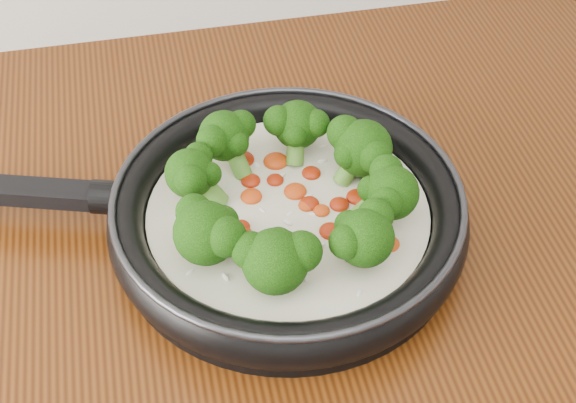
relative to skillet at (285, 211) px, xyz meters
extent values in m
cylinder|color=black|center=(0.00, 0.00, -0.03)|extent=(0.43, 0.43, 0.01)
torus|color=black|center=(0.00, 0.00, -0.01)|extent=(0.45, 0.45, 0.04)
torus|color=#2D2D33|center=(0.00, 0.00, 0.02)|extent=(0.44, 0.44, 0.01)
cube|color=black|center=(-0.26, 0.08, 0.00)|extent=(0.21, 0.09, 0.02)
cylinder|color=black|center=(-0.17, 0.06, 0.00)|extent=(0.04, 0.04, 0.04)
cylinder|color=silver|center=(0.00, 0.00, -0.01)|extent=(0.36, 0.36, 0.02)
ellipsoid|color=#9A1F07|center=(-0.05, -0.02, 0.00)|extent=(0.02, 0.02, 0.01)
ellipsoid|color=#9A1F07|center=(-0.05, -0.01, 0.00)|extent=(0.03, 0.03, 0.01)
ellipsoid|color=#C73B0C|center=(0.00, 0.07, 0.00)|extent=(0.04, 0.04, 0.01)
ellipsoid|color=#9A1F07|center=(-0.03, 0.08, 0.00)|extent=(0.04, 0.04, 0.01)
ellipsoid|color=#9A1F07|center=(0.03, 0.00, 0.00)|extent=(0.02, 0.02, 0.01)
ellipsoid|color=#C73B0C|center=(0.02, 0.00, 0.00)|extent=(0.02, 0.02, 0.01)
ellipsoid|color=#9A1F07|center=(0.04, -0.04, 0.00)|extent=(0.03, 0.03, 0.01)
ellipsoid|color=#9A1F07|center=(0.08, 0.00, 0.00)|extent=(0.03, 0.03, 0.01)
ellipsoid|color=#C73B0C|center=(-0.03, 0.03, 0.00)|extent=(0.03, 0.03, 0.01)
ellipsoid|color=#9A1F07|center=(0.05, 0.00, 0.00)|extent=(0.03, 0.03, 0.01)
ellipsoid|color=#9A1F07|center=(0.07, 0.00, 0.00)|extent=(0.03, 0.03, 0.01)
ellipsoid|color=#C73B0C|center=(0.02, 0.02, 0.00)|extent=(0.03, 0.03, 0.01)
ellipsoid|color=#9A1F07|center=(0.05, -0.05, 0.00)|extent=(0.02, 0.02, 0.01)
ellipsoid|color=#9A1F07|center=(-0.03, 0.05, 0.00)|extent=(0.03, 0.03, 0.01)
ellipsoid|color=#C73B0C|center=(0.04, -0.01, 0.00)|extent=(0.02, 0.02, 0.01)
ellipsoid|color=#9A1F07|center=(0.04, 0.05, 0.00)|extent=(0.02, 0.02, 0.01)
ellipsoid|color=#9A1F07|center=(-0.09, -0.01, 0.00)|extent=(0.04, 0.04, 0.01)
ellipsoid|color=#C73B0C|center=(0.09, -0.07, 0.00)|extent=(0.03, 0.03, 0.01)
ellipsoid|color=#9A1F07|center=(0.00, 0.05, 0.00)|extent=(0.02, 0.02, 0.01)
ellipsoid|color=white|center=(-0.10, -0.06, 0.00)|extent=(0.01, 0.01, 0.00)
ellipsoid|color=white|center=(0.01, 0.05, 0.00)|extent=(0.01, 0.01, 0.00)
ellipsoid|color=white|center=(-0.08, 0.01, 0.00)|extent=(0.01, 0.01, 0.00)
ellipsoid|color=white|center=(0.05, 0.06, 0.00)|extent=(0.01, 0.01, 0.00)
ellipsoid|color=white|center=(0.03, 0.02, 0.00)|extent=(0.01, 0.01, 0.00)
ellipsoid|color=white|center=(0.03, 0.01, 0.00)|extent=(0.01, 0.00, 0.00)
ellipsoid|color=white|center=(0.00, 0.07, 0.00)|extent=(0.00, 0.01, 0.00)
ellipsoid|color=white|center=(0.09, 0.09, 0.00)|extent=(0.01, 0.01, 0.00)
ellipsoid|color=white|center=(0.02, -0.06, 0.00)|extent=(0.01, 0.01, 0.00)
ellipsoid|color=white|center=(0.03, -0.06, 0.00)|extent=(0.01, 0.01, 0.00)
ellipsoid|color=white|center=(0.06, 0.09, 0.00)|extent=(0.01, 0.01, 0.00)
ellipsoid|color=white|center=(0.00, -0.02, 0.00)|extent=(0.01, 0.01, 0.00)
ellipsoid|color=white|center=(0.04, -0.12, 0.00)|extent=(0.01, 0.01, 0.00)
ellipsoid|color=white|center=(0.00, 0.00, 0.00)|extent=(0.01, 0.01, 0.00)
ellipsoid|color=white|center=(-0.03, -0.08, 0.00)|extent=(0.01, 0.01, 0.00)
ellipsoid|color=white|center=(0.03, -0.01, 0.00)|extent=(0.01, 0.01, 0.00)
ellipsoid|color=white|center=(-0.07, -0.07, 0.00)|extent=(0.01, 0.01, 0.00)
ellipsoid|color=white|center=(-0.10, 0.05, 0.00)|extent=(0.01, 0.01, 0.00)
ellipsoid|color=white|center=(-0.02, 0.07, 0.00)|extent=(0.01, 0.01, 0.00)
ellipsoid|color=white|center=(0.04, 0.11, 0.00)|extent=(0.01, 0.01, 0.00)
ellipsoid|color=white|center=(0.00, -0.09, 0.00)|extent=(0.00, 0.01, 0.00)
ellipsoid|color=white|center=(-0.01, -0.05, 0.00)|extent=(0.01, 0.01, 0.00)
ellipsoid|color=white|center=(-0.02, 0.01, 0.00)|extent=(0.01, 0.01, 0.00)
cylinder|color=#5F9B32|center=(0.08, -0.03, 0.02)|extent=(0.04, 0.03, 0.04)
sphere|color=black|center=(0.10, -0.03, 0.04)|extent=(0.07, 0.07, 0.05)
sphere|color=black|center=(0.10, -0.01, 0.05)|extent=(0.04, 0.04, 0.03)
sphere|color=black|center=(0.09, -0.05, 0.04)|extent=(0.04, 0.04, 0.03)
sphere|color=black|center=(0.08, -0.03, 0.04)|extent=(0.03, 0.03, 0.03)
cylinder|color=#5F9B32|center=(0.07, 0.03, 0.01)|extent=(0.04, 0.03, 0.04)
sphere|color=black|center=(0.09, 0.04, 0.03)|extent=(0.08, 0.08, 0.06)
sphere|color=black|center=(0.07, 0.06, 0.04)|extent=(0.05, 0.05, 0.04)
sphere|color=black|center=(0.10, 0.02, 0.04)|extent=(0.04, 0.04, 0.03)
sphere|color=black|center=(0.07, 0.03, 0.03)|extent=(0.04, 0.04, 0.03)
cylinder|color=#5F9B32|center=(0.03, 0.07, 0.01)|extent=(0.03, 0.04, 0.04)
sphere|color=black|center=(0.03, 0.09, 0.03)|extent=(0.06, 0.06, 0.05)
sphere|color=black|center=(0.01, 0.09, 0.04)|extent=(0.04, 0.04, 0.03)
sphere|color=black|center=(0.05, 0.08, 0.04)|extent=(0.04, 0.04, 0.03)
sphere|color=black|center=(0.03, 0.07, 0.03)|extent=(0.03, 0.03, 0.03)
cylinder|color=#5F9B32|center=(-0.04, 0.07, 0.01)|extent=(0.03, 0.04, 0.04)
sphere|color=black|center=(-0.05, 0.09, 0.03)|extent=(0.07, 0.07, 0.05)
sphere|color=black|center=(-0.06, 0.07, 0.04)|extent=(0.04, 0.04, 0.03)
sphere|color=black|center=(-0.03, 0.09, 0.04)|extent=(0.04, 0.04, 0.03)
sphere|color=black|center=(-0.04, 0.07, 0.04)|extent=(0.03, 0.03, 0.03)
cylinder|color=#5F9B32|center=(-0.07, 0.03, 0.01)|extent=(0.04, 0.03, 0.04)
sphere|color=black|center=(-0.09, 0.04, 0.03)|extent=(0.06, 0.06, 0.05)
sphere|color=black|center=(-0.09, 0.02, 0.04)|extent=(0.04, 0.04, 0.03)
sphere|color=black|center=(-0.08, 0.05, 0.04)|extent=(0.04, 0.04, 0.03)
sphere|color=black|center=(-0.07, 0.03, 0.04)|extent=(0.03, 0.03, 0.02)
cylinder|color=#5F9B32|center=(-0.07, -0.04, 0.02)|extent=(0.04, 0.03, 0.04)
sphere|color=black|center=(-0.08, -0.05, 0.04)|extent=(0.08, 0.08, 0.06)
sphere|color=black|center=(-0.07, -0.06, 0.04)|extent=(0.05, 0.05, 0.04)
sphere|color=black|center=(-0.09, -0.03, 0.04)|extent=(0.04, 0.04, 0.04)
sphere|color=black|center=(-0.07, -0.04, 0.04)|extent=(0.04, 0.04, 0.03)
cylinder|color=#5F9B32|center=(-0.02, -0.07, 0.01)|extent=(0.03, 0.04, 0.04)
sphere|color=black|center=(-0.03, -0.09, 0.03)|extent=(0.08, 0.08, 0.06)
sphere|color=black|center=(0.00, -0.09, 0.04)|extent=(0.05, 0.05, 0.04)
sphere|color=black|center=(-0.05, -0.08, 0.04)|extent=(0.04, 0.04, 0.04)
sphere|color=black|center=(-0.02, -0.07, 0.03)|extent=(0.04, 0.04, 0.03)
cylinder|color=#5F9B32|center=(0.04, -0.07, 0.02)|extent=(0.04, 0.04, 0.04)
sphere|color=black|center=(0.06, -0.08, 0.04)|extent=(0.07, 0.07, 0.05)
sphere|color=black|center=(0.07, -0.07, 0.05)|extent=(0.04, 0.04, 0.03)
sphere|color=black|center=(0.04, -0.09, 0.04)|extent=(0.04, 0.04, 0.03)
sphere|color=black|center=(0.05, -0.07, 0.04)|extent=(0.03, 0.03, 0.03)
camera|label=1|loc=(-0.12, -0.56, 0.58)|focal=51.24mm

